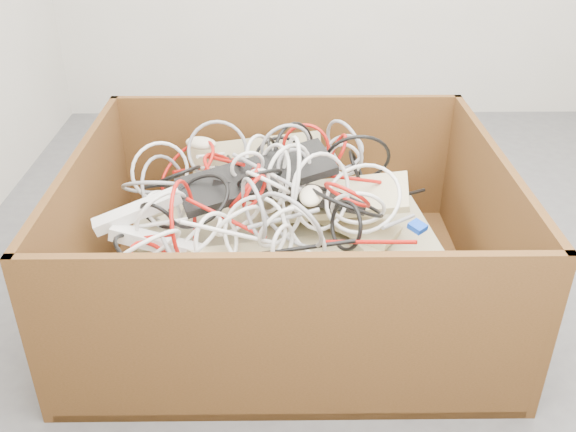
{
  "coord_description": "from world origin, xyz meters",
  "views": [
    {
      "loc": [
        -0.31,
        -1.93,
        1.3
      ],
      "look_at": [
        -0.29,
        -0.2,
        0.3
      ],
      "focal_mm": 39.5,
      "sensor_mm": 36.0,
      "label": 1
    }
  ],
  "objects_px": {
    "power_strip_right": "(155,242)",
    "vga_plug": "(418,227)",
    "cardboard_box": "(282,264)",
    "power_strip_left": "(137,211)"
  },
  "relations": [
    {
      "from": "power_strip_right",
      "to": "vga_plug",
      "type": "bearing_deg",
      "value": 11.33
    },
    {
      "from": "vga_plug",
      "to": "cardboard_box",
      "type": "bearing_deg",
      "value": -151.99
    },
    {
      "from": "vga_plug",
      "to": "power_strip_right",
      "type": "bearing_deg",
      "value": -130.21
    },
    {
      "from": "power_strip_left",
      "to": "vga_plug",
      "type": "distance_m",
      "value": 0.82
    },
    {
      "from": "power_strip_left",
      "to": "cardboard_box",
      "type": "bearing_deg",
      "value": -6.34
    },
    {
      "from": "cardboard_box",
      "to": "vga_plug",
      "type": "xyz_separation_m",
      "value": [
        0.39,
        -0.15,
        0.23
      ]
    },
    {
      "from": "power_strip_left",
      "to": "vga_plug",
      "type": "height_order",
      "value": "power_strip_left"
    },
    {
      "from": "cardboard_box",
      "to": "power_strip_left",
      "type": "bearing_deg",
      "value": -168.62
    },
    {
      "from": "power_strip_right",
      "to": "cardboard_box",
      "type": "bearing_deg",
      "value": 34.23
    },
    {
      "from": "cardboard_box",
      "to": "vga_plug",
      "type": "height_order",
      "value": "cardboard_box"
    }
  ]
}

